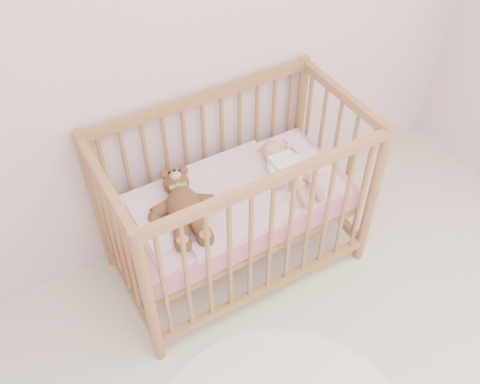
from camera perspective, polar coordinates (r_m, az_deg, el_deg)
wall_back at (r=2.58m, az=-8.50°, el=16.47°), size 4.00×0.02×2.70m
crib at (r=2.87m, az=-0.50°, el=-1.06°), size 1.36×0.76×1.00m
mattress at (r=2.88m, az=-0.50°, el=-1.27°), size 1.22×0.62×0.13m
blanket at (r=2.83m, az=-0.51°, el=-0.23°), size 1.10×0.58×0.06m
baby at (r=2.88m, az=5.06°, el=2.77°), size 0.26×0.53×0.13m
teddy_bear at (r=2.66m, az=-6.00°, el=-1.55°), size 0.49×0.61×0.15m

